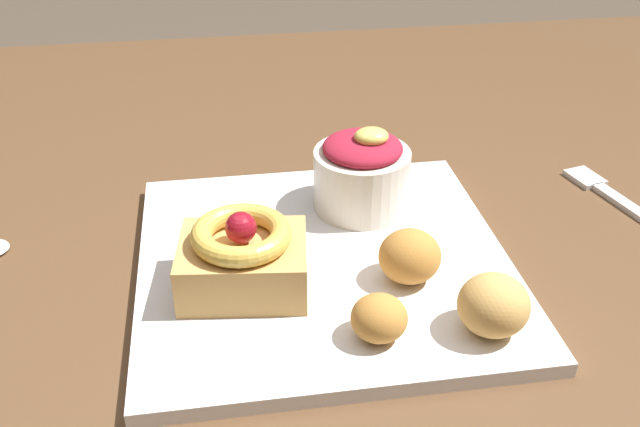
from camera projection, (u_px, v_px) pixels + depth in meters
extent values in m
cube|color=brown|center=(280.00, 223.00, 0.67)|extent=(1.27, 0.98, 0.04)
cylinder|color=brown|center=(572.00, 252.00, 1.27)|extent=(0.07, 0.07, 0.69)
cube|color=white|center=(324.00, 263.00, 0.57)|extent=(0.29, 0.29, 0.01)
cube|color=tan|center=(243.00, 265.00, 0.53)|extent=(0.10, 0.08, 0.04)
torus|color=#E5BC4C|center=(241.00, 234.00, 0.51)|extent=(0.08, 0.08, 0.02)
sphere|color=maroon|center=(241.00, 228.00, 0.51)|extent=(0.02, 0.02, 0.02)
cylinder|color=silver|center=(361.00, 180.00, 0.62)|extent=(0.08, 0.08, 0.05)
ellipsoid|color=#A31E33|center=(363.00, 148.00, 0.61)|extent=(0.07, 0.07, 0.02)
ellipsoid|color=#EAD666|center=(371.00, 136.00, 0.60)|extent=(0.03, 0.02, 0.01)
ellipsoid|color=tan|center=(494.00, 305.00, 0.49)|extent=(0.05, 0.05, 0.04)
ellipsoid|color=#BC7F38|center=(410.00, 256.00, 0.53)|extent=(0.05, 0.04, 0.04)
ellipsoid|color=#BC7F38|center=(379.00, 318.00, 0.48)|extent=(0.04, 0.04, 0.03)
cube|color=silver|center=(631.00, 209.00, 0.65)|extent=(0.03, 0.09, 0.00)
cube|color=silver|center=(584.00, 177.00, 0.70)|extent=(0.03, 0.04, 0.00)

